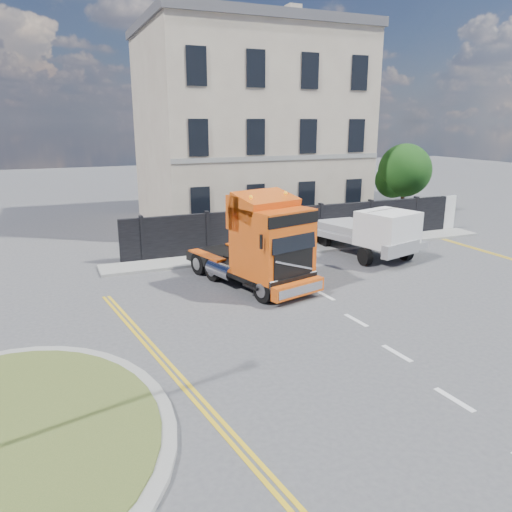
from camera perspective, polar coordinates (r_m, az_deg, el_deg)
name	(u,v)px	position (r m, az deg, el deg)	size (l,w,h in m)	color
ground	(265,330)	(15.17, 1.09, -8.48)	(120.00, 120.00, 0.00)	#424244
hoarding_fence	(312,225)	(25.40, 6.47, 3.52)	(18.80, 0.25, 2.00)	black
georgian_building	(247,126)	(31.44, -1.02, 14.58)	(12.30, 10.30, 12.80)	beige
tree	(402,173)	(32.01, 16.33, 9.11)	(3.20, 3.20, 4.80)	#382619
pavement_far	(311,248)	(24.58, 6.30, 0.88)	(20.00, 1.60, 0.12)	gray
truck	(263,247)	(18.42, 0.76, 1.02)	(3.67, 6.26, 3.53)	black
flatbed_pickup	(378,233)	(23.12, 13.76, 2.62)	(3.59, 5.96, 2.30)	gray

